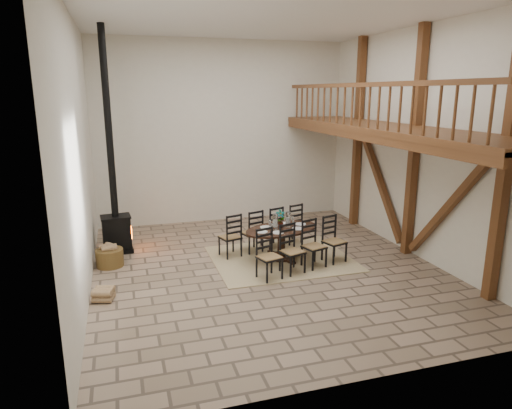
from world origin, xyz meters
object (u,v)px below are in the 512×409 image
object	(u,v)px
dining_table	(281,243)
wood_stove	(115,205)
log_stack	(104,294)
log_basket	(110,257)

from	to	relation	value
dining_table	wood_stove	bearing A→B (deg)	139.31
dining_table	wood_stove	xyz separation A→B (m)	(-3.47, 1.55, 0.76)
wood_stove	log_stack	bearing A→B (deg)	-100.25
dining_table	wood_stove	distance (m)	3.87
log_basket	log_stack	distance (m)	1.69
dining_table	wood_stove	size ratio (longest dim) A/B	0.52
dining_table	log_stack	bearing A→B (deg)	178.81
dining_table	log_stack	world-z (taller)	dining_table
wood_stove	log_stack	distance (m)	2.78
dining_table	log_stack	size ratio (longest dim) A/B	6.14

